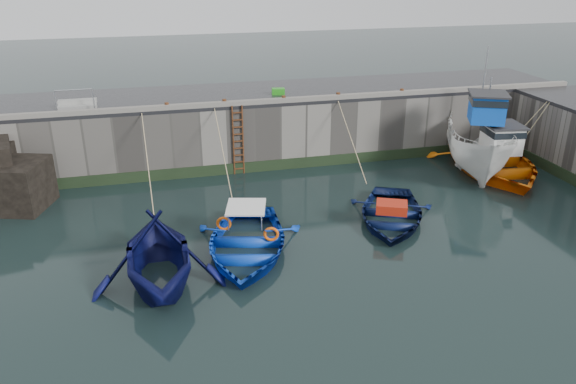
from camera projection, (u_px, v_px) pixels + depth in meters
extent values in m
plane|color=black|center=(356.00, 279.00, 17.48)|extent=(120.00, 120.00, 0.00)
cube|color=slate|center=(269.00, 124.00, 28.05)|extent=(30.00, 5.00, 3.00)
cube|color=black|center=(269.00, 93.00, 27.44)|extent=(30.00, 5.00, 0.16)
cube|color=slate|center=(280.00, 100.00, 25.27)|extent=(30.00, 0.30, 0.20)
cube|color=black|center=(281.00, 165.00, 26.27)|extent=(30.00, 0.08, 0.50)
cube|color=black|center=(14.00, 185.00, 22.08)|extent=(2.96, 2.83, 1.90)
cone|color=#2D591E|center=(1.00, 170.00, 21.55)|extent=(0.44, 0.44, 0.45)
cylinder|color=#3F1E0F|center=(233.00, 141.00, 25.21)|extent=(0.07, 0.07, 3.20)
cylinder|color=#3F1E0F|center=(243.00, 140.00, 25.31)|extent=(0.07, 0.07, 3.20)
cube|color=#3F1E0F|center=(239.00, 169.00, 25.77)|extent=(0.44, 0.06, 0.05)
cube|color=#3F1E0F|center=(239.00, 162.00, 25.64)|extent=(0.44, 0.06, 0.05)
cube|color=#3F1E0F|center=(239.00, 155.00, 25.51)|extent=(0.44, 0.06, 0.05)
cube|color=#3F1E0F|center=(238.00, 148.00, 25.38)|extent=(0.44, 0.06, 0.05)
cube|color=#3F1E0F|center=(238.00, 141.00, 25.25)|extent=(0.44, 0.06, 0.05)
cube|color=#3F1E0F|center=(238.00, 134.00, 25.12)|extent=(0.44, 0.06, 0.05)
cube|color=#3F1E0F|center=(238.00, 127.00, 24.99)|extent=(0.44, 0.06, 0.05)
cube|color=#3F1E0F|center=(237.00, 120.00, 24.87)|extent=(0.44, 0.06, 0.05)
cube|color=#3F1E0F|center=(237.00, 113.00, 24.74)|extent=(0.44, 0.06, 0.05)
imported|color=#0B0E45|center=(160.00, 283.00, 17.27)|extent=(4.38, 5.05, 2.63)
imported|color=#0C3BBE|center=(246.00, 251.00, 19.11)|extent=(5.21, 6.35, 1.15)
imported|color=#0A153F|center=(390.00, 220.00, 21.35)|extent=(5.23, 5.93, 1.02)
imported|color=silver|center=(479.00, 148.00, 25.87)|extent=(5.61, 7.92, 2.87)
cube|color=blue|center=(487.00, 108.00, 24.54)|extent=(1.89, 1.94, 1.20)
cube|color=black|center=(488.00, 100.00, 24.40)|extent=(1.97, 2.02, 0.28)
cube|color=#262628|center=(489.00, 94.00, 24.29)|extent=(2.16, 2.21, 0.08)
cylinder|color=#A5A8AD|center=(484.00, 79.00, 25.82)|extent=(0.08, 0.08, 3.00)
imported|color=orange|center=(491.00, 162.00, 26.15)|extent=(6.05, 7.77, 1.47)
cube|color=white|center=(502.00, 139.00, 25.08)|extent=(1.60, 1.69, 1.20)
cube|color=black|center=(503.00, 131.00, 24.94)|extent=(1.67, 1.75, 0.28)
cube|color=#262628|center=(504.00, 125.00, 24.83)|extent=(1.83, 1.91, 0.08)
cylinder|color=#A5A8AD|center=(487.00, 109.00, 26.37)|extent=(0.08, 0.08, 3.00)
cube|color=#24951B|center=(278.00, 91.00, 26.75)|extent=(0.65, 0.45, 0.29)
cylinder|color=#A5A8AD|center=(56.00, 102.00, 23.37)|extent=(0.05, 0.05, 1.00)
cylinder|color=#A5A8AD|center=(94.00, 100.00, 23.71)|extent=(0.05, 0.05, 1.00)
cylinder|color=#A5A8AD|center=(73.00, 90.00, 23.36)|extent=(1.50, 0.05, 0.05)
cube|color=gray|center=(77.00, 107.00, 24.14)|extent=(1.60, 0.35, 0.18)
cube|color=gray|center=(77.00, 101.00, 24.39)|extent=(1.60, 0.35, 0.18)
cylinder|color=#3F1E0F|center=(167.00, 106.00, 24.21)|extent=(0.18, 0.18, 0.28)
cylinder|color=#3F1E0F|center=(224.00, 102.00, 24.78)|extent=(0.18, 0.18, 0.28)
cylinder|color=#3F1E0F|center=(284.00, 99.00, 25.39)|extent=(0.18, 0.18, 0.28)
cylinder|color=#3F1E0F|center=(338.00, 95.00, 25.97)|extent=(0.18, 0.18, 0.28)
cylinder|color=#3F1E0F|center=(402.00, 92.00, 26.70)|extent=(0.18, 0.18, 0.28)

